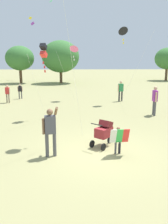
{
  "coord_description": "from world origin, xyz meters",
  "views": [
    {
      "loc": [
        -0.8,
        -7.87,
        3.3
      ],
      "look_at": [
        -0.58,
        0.77,
        1.3
      ],
      "focal_mm": 37.8,
      "sensor_mm": 36.0,
      "label": 1
    }
  ],
  "objects": [
    {
      "name": "stroller",
      "position": [
        0.18,
        0.59,
        0.61
      ],
      "size": [
        0.94,
        1.01,
        1.03
      ],
      "color": "black",
      "rests_on": "ground"
    },
    {
      "name": "treeline_distant",
      "position": [
        -1.56,
        24.52,
        3.57
      ],
      "size": [
        40.45,
        7.01,
        6.15
      ],
      "color": "brown",
      "rests_on": "ground"
    },
    {
      "name": "kite_blue_high",
      "position": [
        -1.09,
        10.82,
        3.92
      ],
      "size": [
        1.63,
        2.34,
        4.22
      ],
      "color": "pink",
      "rests_on": "ground"
    },
    {
      "name": "distant_kites_cluster",
      "position": [
        -7.43,
        26.0,
        10.09
      ],
      "size": [
        29.16,
        11.91,
        7.45
      ],
      "color": "green"
    },
    {
      "name": "kite_orange_delta",
      "position": [
        -2.6,
        4.96,
        3.65
      ],
      "size": [
        0.67,
        2.17,
        4.04
      ],
      "color": "black",
      "rests_on": "ground"
    },
    {
      "name": "child_with_butterfly_kite",
      "position": [
        0.59,
        -0.2,
        0.61
      ],
      "size": [
        0.68,
        0.38,
        0.98
      ],
      "color": "#4C4C51",
      "rests_on": "ground"
    },
    {
      "name": "person_sitting_far",
      "position": [
        -5.51,
        11.33,
        0.72
      ],
      "size": [
        0.39,
        0.22,
        1.23
      ],
      "color": "#4C4C51",
      "rests_on": "ground"
    },
    {
      "name": "ground_plane",
      "position": [
        0.0,
        0.0,
        0.0
      ],
      "size": [
        120.0,
        120.0,
        0.0
      ],
      "primitive_type": "plane",
      "color": "#938E5B"
    },
    {
      "name": "person_couple_left",
      "position": [
        -6.02,
        9.59,
        0.79
      ],
      "size": [
        0.4,
        0.28,
        1.34
      ],
      "color": "#7F705B",
      "rests_on": "ground"
    },
    {
      "name": "kite_green_novelty",
      "position": [
        2.39,
        9.31,
        5.06
      ],
      "size": [
        1.79,
        2.94,
        5.4
      ],
      "color": "black",
      "rests_on": "ground"
    },
    {
      "name": "person_red_shirt",
      "position": [
        3.64,
        5.43,
        1.0
      ],
      "size": [
        0.23,
        0.55,
        1.7
      ],
      "color": "#4C4C51",
      "rests_on": "ground"
    },
    {
      "name": "person_adult_flyer",
      "position": [
        -1.73,
        -0.3,
        1.0
      ],
      "size": [
        0.55,
        0.58,
        1.74
      ],
      "color": "#4C4C51",
      "rests_on": "ground"
    },
    {
      "name": "person_back_turned",
      "position": [
        2.48,
        9.99,
        0.93
      ],
      "size": [
        0.48,
        0.32,
        1.58
      ],
      "color": "#232328",
      "rests_on": "ground"
    }
  ]
}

